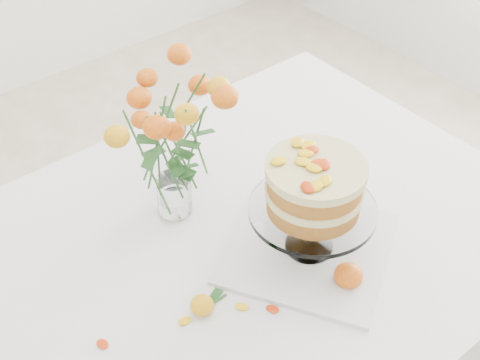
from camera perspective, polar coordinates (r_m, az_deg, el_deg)
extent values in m
cube|color=tan|center=(1.35, -2.99, -7.46)|extent=(1.40, 0.90, 0.04)
cylinder|color=tan|center=(2.10, 4.83, -0.40)|extent=(0.06, 0.06, 0.71)
cube|color=white|center=(1.33, -3.02, -6.81)|extent=(1.42, 0.92, 0.01)
cube|color=white|center=(1.70, -12.27, -0.08)|extent=(1.42, 0.01, 0.20)
cube|color=white|center=(1.79, 15.55, 1.85)|extent=(0.01, 0.92, 0.20)
cube|color=white|center=(1.35, 5.88, -5.83)|extent=(0.42, 0.42, 0.01)
cylinder|color=white|center=(1.30, 6.06, -3.95)|extent=(0.02, 0.02, 0.08)
cylinder|color=white|center=(1.27, 6.20, -2.52)|extent=(0.25, 0.25, 0.01)
cylinder|color=#A95F26|center=(1.26, 6.27, -1.76)|extent=(0.20, 0.20, 0.04)
cylinder|color=beige|center=(1.24, 6.36, -0.90)|extent=(0.20, 0.20, 0.02)
cylinder|color=#A95F26|center=(1.22, 6.44, -0.01)|extent=(0.20, 0.20, 0.04)
cylinder|color=beige|center=(1.20, 6.54, 0.94)|extent=(0.21, 0.21, 0.02)
cylinder|color=white|center=(1.43, -5.52, -2.59)|extent=(0.06, 0.06, 0.01)
cylinder|color=white|center=(1.40, -5.64, -1.25)|extent=(0.07, 0.07, 0.08)
ellipsoid|color=yellow|center=(1.23, -3.27, -10.61)|extent=(0.04, 0.04, 0.04)
cylinder|color=#2C5B24|center=(1.25, -2.13, -10.39)|extent=(0.05, 0.01, 0.00)
ellipsoid|color=red|center=(1.28, 9.23, -8.05)|extent=(0.06, 0.06, 0.05)
cylinder|color=#2C5B24|center=(1.31, 10.71, -8.25)|extent=(0.06, 0.03, 0.01)
ellipsoid|color=yellow|center=(1.23, -4.74, -11.91)|extent=(0.03, 0.02, 0.00)
ellipsoid|color=yellow|center=(1.25, 0.15, -10.77)|extent=(0.03, 0.02, 0.00)
ellipsoid|color=yellow|center=(1.24, 2.79, -10.96)|extent=(0.03, 0.02, 0.00)
ellipsoid|color=yellow|center=(1.22, -11.64, -13.57)|extent=(0.03, 0.02, 0.00)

